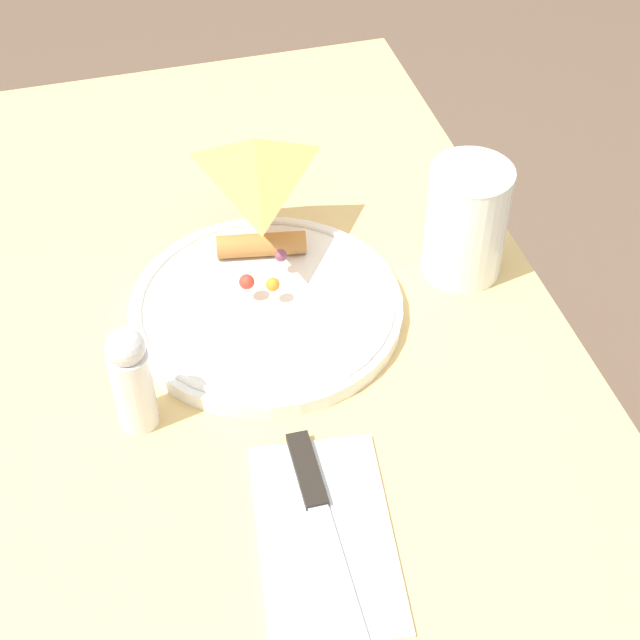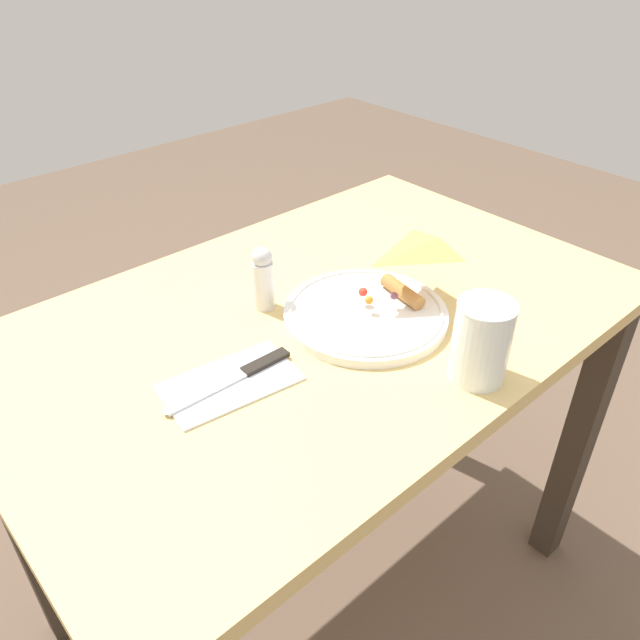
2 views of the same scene
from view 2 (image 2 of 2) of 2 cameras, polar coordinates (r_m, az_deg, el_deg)
The scene contains 7 objects.
ground_plane at distance 1.60m, azimuth -0.05°, elevation -22.93°, with size 6.00×6.00×0.00m, color brown.
dining_table at distance 1.12m, azimuth -0.06°, elevation -4.89°, with size 1.08×0.69×0.77m.
plate_pizza at distance 1.02m, azimuth 4.32°, elevation 0.80°, with size 0.27×0.27×0.05m.
milk_glass at distance 0.90m, azimuth 14.52°, elevation -2.09°, with size 0.08×0.08×0.12m.
napkin_folded at distance 0.90m, azimuth -8.23°, elevation -5.69°, with size 0.20×0.13×0.00m.
butter_knife at distance 0.91m, azimuth -7.69°, elevation -5.17°, with size 0.21×0.02×0.01m.
salt_shaker at distance 1.03m, azimuth -5.23°, elevation 3.87°, with size 0.04×0.04×0.11m.
Camera 2 is at (0.57, 0.64, 1.35)m, focal length 35.00 mm.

